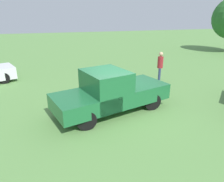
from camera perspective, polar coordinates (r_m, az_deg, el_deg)
ground_plane at (r=8.87m, az=0.78°, el=-5.01°), size 80.00×80.00×0.00m
pickup_truck at (r=8.27m, az=-0.73°, el=-0.11°), size 5.08×2.98×1.78m
person_bystander at (r=12.42m, az=13.17°, el=6.97°), size 0.44×0.44×1.79m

